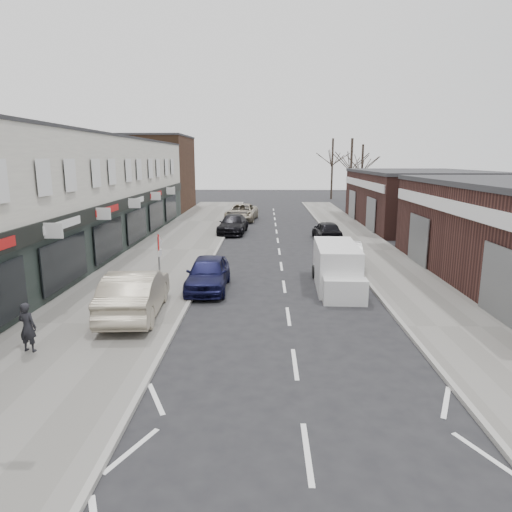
# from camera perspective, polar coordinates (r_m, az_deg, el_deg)

# --- Properties ---
(pavement_left) EXTENTS (5.50, 64.00, 0.12)m
(pavement_left) POSITION_cam_1_polar(r_m,az_deg,el_deg) (29.21, -10.43, 0.72)
(pavement_left) COLOR slate
(pavement_left) RESTS_ON ground
(pavement_right) EXTENTS (3.50, 64.00, 0.12)m
(pavement_right) POSITION_cam_1_polar(r_m,az_deg,el_deg) (29.36, 14.22, 0.61)
(pavement_right) COLOR slate
(pavement_right) RESTS_ON ground
(shop_terrace_left) EXTENTS (8.00, 41.00, 7.10)m
(shop_terrace_left) POSITION_cam_1_polar(r_m,az_deg,el_deg) (28.59, -25.19, 6.61)
(shop_terrace_left) COLOR silver
(shop_terrace_left) RESTS_ON ground
(brick_block_far) EXTENTS (8.00, 10.00, 8.00)m
(brick_block_far) POSITION_cam_1_polar(r_m,az_deg,el_deg) (52.62, -12.84, 9.92)
(brick_block_far) COLOR #452D1D
(brick_block_far) RESTS_ON ground
(right_unit_far) EXTENTS (10.00, 16.00, 4.50)m
(right_unit_far) POSITION_cam_1_polar(r_m,az_deg,el_deg) (42.35, 19.77, 6.69)
(right_unit_far) COLOR #3B1F1B
(right_unit_far) RESTS_ON ground
(tree_far_a) EXTENTS (3.60, 3.60, 8.00)m
(tree_far_a) POSITION_cam_1_polar(r_m,az_deg,el_deg) (55.23, 11.59, 5.90)
(tree_far_a) COLOR #382D26
(tree_far_a) RESTS_ON ground
(tree_far_b) EXTENTS (3.60, 3.60, 7.50)m
(tree_far_b) POSITION_cam_1_polar(r_m,az_deg,el_deg) (61.56, 12.92, 6.46)
(tree_far_b) COLOR #382D26
(tree_far_b) RESTS_ON ground
(tree_far_c) EXTENTS (3.60, 3.60, 8.50)m
(tree_far_c) POSITION_cam_1_polar(r_m,az_deg,el_deg) (66.94, 9.36, 7.03)
(tree_far_c) COLOR #382D26
(tree_far_c) RESTS_ON ground
(warning_sign) EXTENTS (0.12, 0.80, 2.70)m
(warning_sign) POSITION_cam_1_polar(r_m,az_deg,el_deg) (18.88, -11.98, 1.10)
(warning_sign) COLOR slate
(warning_sign) RESTS_ON pavement_left
(white_van) EXTENTS (1.94, 5.10, 1.96)m
(white_van) POSITION_cam_1_polar(r_m,az_deg,el_deg) (20.71, 10.05, -1.47)
(white_van) COLOR silver
(white_van) RESTS_ON ground
(sedan_on_pavement) EXTENTS (2.12, 5.18, 1.67)m
(sedan_on_pavement) POSITION_cam_1_polar(r_m,az_deg,el_deg) (17.14, -14.87, -4.45)
(sedan_on_pavement) COLOR #A19681
(sedan_on_pavement) RESTS_ON pavement_left
(pedestrian) EXTENTS (0.61, 0.46, 1.50)m
(pedestrian) POSITION_cam_1_polar(r_m,az_deg,el_deg) (15.10, -26.66, -7.95)
(pedestrian) COLOR black
(pedestrian) RESTS_ON pavement_left
(parked_car_left_a) EXTENTS (1.77, 4.36, 1.49)m
(parked_car_left_a) POSITION_cam_1_polar(r_m,az_deg,el_deg) (20.30, -6.02, -2.15)
(parked_car_left_a) COLOR #121338
(parked_car_left_a) RESTS_ON ground
(parked_car_left_b) EXTENTS (2.35, 5.07, 1.43)m
(parked_car_left_b) POSITION_cam_1_polar(r_m,az_deg,el_deg) (35.52, -2.88, 3.98)
(parked_car_left_b) COLOR black
(parked_car_left_b) RESTS_ON ground
(parked_car_left_c) EXTENTS (3.09, 5.84, 1.56)m
(parked_car_left_c) POSITION_cam_1_polar(r_m,az_deg,el_deg) (42.87, -1.79, 5.47)
(parked_car_left_c) COLOR #A09680
(parked_car_left_c) RESTS_ON ground
(parked_car_right_a) EXTENTS (1.95, 4.48, 1.43)m
(parked_car_right_a) POSITION_cam_1_polar(r_m,az_deg,el_deg) (24.96, 11.14, 0.30)
(parked_car_right_a) COLOR white
(parked_car_right_a) RESTS_ON ground
(parked_car_right_b) EXTENTS (1.90, 4.20, 1.40)m
(parked_car_right_b) POSITION_cam_1_polar(r_m,az_deg,el_deg) (32.87, 8.86, 3.17)
(parked_car_right_b) COLOR black
(parked_car_right_b) RESTS_ON ground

